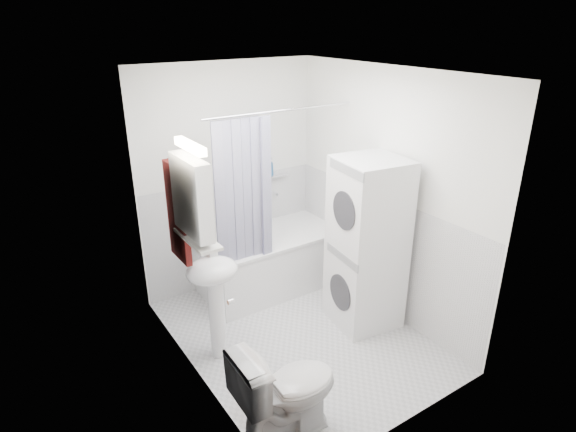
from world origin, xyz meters
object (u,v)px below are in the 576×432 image
washer_dryer (367,244)px  toilet (286,390)px  bathtub (275,256)px  sink (214,286)px

washer_dryer → toilet: (-1.40, -0.76, -0.45)m
bathtub → toilet: (-1.05, -1.81, 0.03)m
sink → bathtub: bearing=34.9°
sink → toilet: 1.10m
bathtub → washer_dryer: bearing=-71.6°
toilet → washer_dryer: bearing=-59.4°
sink → washer_dryer: size_ratio=0.63×
toilet → bathtub: bearing=-28.0°
bathtub → toilet: toilet is taller
bathtub → sink: bearing=-145.1°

